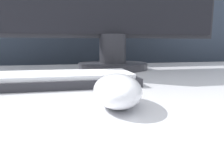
% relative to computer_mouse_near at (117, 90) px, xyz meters
% --- Properties ---
extents(partition_panel, '(5.00, 0.03, 1.15)m').
position_rel_computer_mouse_near_xyz_m(partition_panel, '(-0.04, 0.74, -0.16)').
color(partition_panel, '#333D4C').
rests_on(partition_panel, ground_plane).
extents(computer_mouse_near, '(0.08, 0.12, 0.04)m').
position_rel_computer_mouse_near_xyz_m(computer_mouse_near, '(0.00, 0.00, 0.00)').
color(computer_mouse_near, white).
rests_on(computer_mouse_near, desk).
extents(keyboard, '(0.38, 0.12, 0.02)m').
position_rel_computer_mouse_near_xyz_m(keyboard, '(-0.12, 0.17, -0.01)').
color(keyboard, '#28282D').
rests_on(keyboard, desk).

